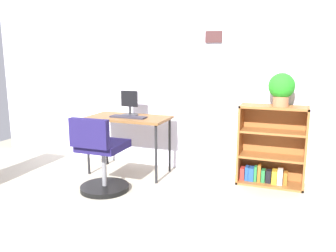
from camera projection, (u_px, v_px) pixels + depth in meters
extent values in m
plane|color=#AAA38F|center=(69.00, 250.00, 2.58)|extent=(6.24, 6.24, 0.00)
cube|color=silver|center=(170.00, 73.00, 4.32)|extent=(5.20, 0.10, 2.40)
cube|color=#412423|center=(214.00, 37.00, 3.98)|extent=(0.20, 0.02, 0.13)
cube|color=brown|center=(129.00, 118.00, 4.15)|extent=(0.97, 0.51, 0.03)
cylinder|color=black|center=(88.00, 147.00, 4.17)|extent=(0.03, 0.03, 0.67)
cylinder|color=black|center=(156.00, 155.00, 3.87)|extent=(0.03, 0.03, 0.67)
cylinder|color=black|center=(107.00, 139.00, 4.57)|extent=(0.03, 0.03, 0.67)
cylinder|color=black|center=(170.00, 145.00, 4.27)|extent=(0.03, 0.03, 0.67)
cylinder|color=#262628|center=(130.00, 115.00, 4.24)|extent=(0.20, 0.20, 0.01)
cylinder|color=#262628|center=(130.00, 110.00, 4.23)|extent=(0.03, 0.03, 0.10)
cube|color=black|center=(129.00, 99.00, 4.19)|extent=(0.21, 0.02, 0.19)
cube|color=#292731|center=(128.00, 117.00, 4.08)|extent=(0.43, 0.14, 0.02)
cylinder|color=black|center=(105.00, 188.00, 3.73)|extent=(0.52, 0.52, 0.05)
cylinder|color=slate|center=(104.00, 168.00, 3.69)|extent=(0.05, 0.05, 0.40)
cube|color=#1D1649|center=(103.00, 146.00, 3.64)|extent=(0.44, 0.44, 0.08)
cube|color=#1D1649|center=(89.00, 133.00, 3.37)|extent=(0.42, 0.07, 0.29)
cube|color=#95592A|center=(240.00, 143.00, 3.93)|extent=(0.02, 0.30, 0.89)
cube|color=#95592A|center=(306.00, 149.00, 3.69)|extent=(0.02, 0.30, 0.89)
cube|color=#95592A|center=(274.00, 107.00, 3.73)|extent=(0.72, 0.30, 0.02)
cube|color=#95592A|center=(269.00, 183.00, 3.90)|extent=(0.72, 0.30, 0.02)
cube|color=#95592A|center=(273.00, 143.00, 3.94)|extent=(0.72, 0.02, 0.89)
cube|color=#95592A|center=(271.00, 157.00, 3.84)|extent=(0.67, 0.28, 0.02)
cube|color=#95592A|center=(273.00, 132.00, 3.78)|extent=(0.67, 0.28, 0.02)
cube|color=#B22D28|center=(243.00, 173.00, 3.98)|extent=(0.05, 0.11, 0.14)
cube|color=#1E478C|center=(247.00, 173.00, 3.96)|extent=(0.04, 0.10, 0.16)
cube|color=#1E478C|center=(251.00, 174.00, 3.94)|extent=(0.06, 0.11, 0.15)
cube|color=#237238|center=(256.00, 173.00, 3.92)|extent=(0.03, 0.10, 0.17)
cube|color=#99591E|center=(259.00, 173.00, 3.91)|extent=(0.03, 0.12, 0.20)
cube|color=#237238|center=(263.00, 176.00, 3.90)|extent=(0.04, 0.09, 0.14)
cube|color=black|center=(268.00, 176.00, 3.88)|extent=(0.06, 0.09, 0.14)
cube|color=#B79323|center=(274.00, 177.00, 3.86)|extent=(0.05, 0.13, 0.15)
cube|color=beige|center=(280.00, 176.00, 3.83)|extent=(0.05, 0.13, 0.17)
cube|color=#99591E|center=(285.00, 178.00, 3.82)|extent=(0.04, 0.10, 0.14)
cylinder|color=#9E6642|center=(281.00, 101.00, 3.67)|extent=(0.16, 0.16, 0.11)
sphere|color=#238F1F|center=(282.00, 86.00, 3.64)|extent=(0.27, 0.27, 0.27)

